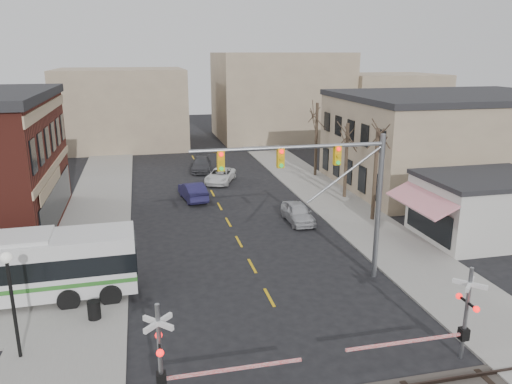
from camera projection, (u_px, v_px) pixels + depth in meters
ground at (280, 317)px, 23.52m from camera, size 160.00×160.00×0.00m
sidewalk_west at (99, 206)px, 40.18m from camera, size 5.00×60.00×0.12m
sidewalk_east at (322, 192)px, 44.32m from camera, size 5.00×60.00×0.12m
tan_building at (451, 140)px, 45.91m from camera, size 20.30×15.30×8.50m
awning_shop at (484, 207)px, 32.98m from camera, size 9.74×6.20×4.30m
tree_east_a at (375, 175)px, 36.11m from camera, size 0.28×0.28×6.75m
tree_east_b at (346, 161)px, 41.86m from camera, size 0.28×0.28×6.30m
tree_east_c at (316, 140)px, 49.29m from camera, size 0.28×0.28×7.20m
traffic_signal_mast at (331, 179)px, 25.67m from camera, size 10.17×0.30×8.00m
rr_crossing_west at (173, 356)px, 17.18m from camera, size 5.60×1.36×4.00m
rr_crossing_east at (457, 316)px, 19.79m from camera, size 5.60×1.36×4.00m
street_lamp at (10, 284)px, 19.42m from camera, size 0.44×0.44×4.56m
trash_bin at (94, 310)px, 23.08m from camera, size 0.60×0.60×0.86m
car_a at (298, 213)px, 36.52m from camera, size 1.72×4.23×1.44m
car_b at (193, 191)px, 42.04m from camera, size 2.24×4.78×1.52m
car_c at (220, 176)px, 47.63m from camera, size 3.90×5.29×1.34m
car_d at (201, 164)px, 52.25m from camera, size 2.75×5.12×1.41m
pedestrian_near at (63, 277)px, 25.27m from camera, size 0.58×0.78×1.93m
pedestrian_far at (85, 251)px, 29.04m from camera, size 0.89×0.94×1.54m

